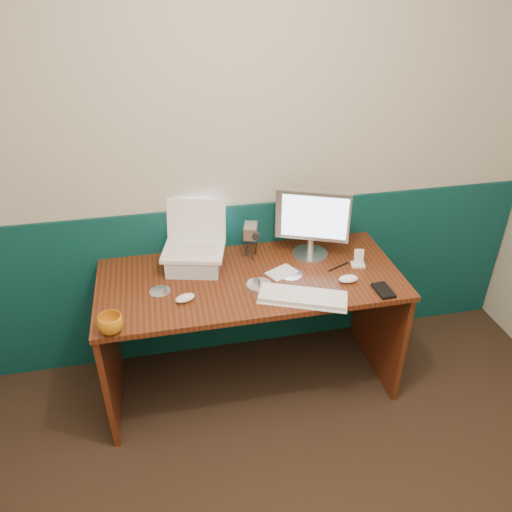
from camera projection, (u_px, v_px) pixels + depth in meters
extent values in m
cube|color=beige|center=(245.00, 162.00, 2.70)|extent=(3.50, 0.04, 2.50)
cube|color=#073332|center=(247.00, 278.00, 3.08)|extent=(3.48, 0.02, 1.00)
cube|color=#3D1D0B|center=(251.00, 332.00, 2.84)|extent=(1.60, 0.70, 0.75)
cube|color=silver|center=(194.00, 260.00, 2.69)|extent=(0.33, 0.30, 0.10)
cube|color=white|center=(303.00, 298.00, 2.46)|extent=(0.45, 0.30, 0.02)
ellipsoid|color=white|center=(348.00, 279.00, 2.60)|extent=(0.11, 0.06, 0.03)
ellipsoid|color=white|center=(185.00, 298.00, 2.45)|extent=(0.12, 0.09, 0.03)
imported|color=orange|center=(111.00, 324.00, 2.24)|extent=(0.15, 0.15, 0.09)
cylinder|color=silver|center=(259.00, 286.00, 2.55)|extent=(0.13, 0.13, 0.03)
cylinder|color=#B3B8C3|center=(160.00, 291.00, 2.53)|extent=(0.11, 0.11, 0.00)
cylinder|color=silver|center=(290.00, 274.00, 2.67)|extent=(0.13, 0.13, 0.00)
cylinder|color=black|center=(338.00, 267.00, 2.72)|extent=(0.13, 0.07, 0.01)
cube|color=silver|center=(282.00, 272.00, 2.68)|extent=(0.19, 0.16, 0.00)
cube|color=white|center=(358.00, 265.00, 2.73)|extent=(0.08, 0.07, 0.01)
cube|color=white|center=(359.00, 257.00, 2.71)|extent=(0.05, 0.04, 0.09)
cube|color=black|center=(384.00, 290.00, 2.52)|extent=(0.08, 0.14, 0.02)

